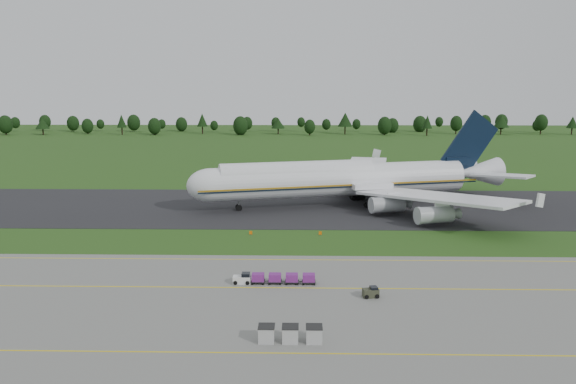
{
  "coord_description": "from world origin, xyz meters",
  "views": [
    {
      "loc": [
        4.27,
        -90.37,
        25.27
      ],
      "look_at": [
        2.32,
        2.0,
        8.1
      ],
      "focal_mm": 35.0,
      "sensor_mm": 36.0,
      "label": 1
    }
  ],
  "objects_px": {
    "utility_cart": "(371,293)",
    "edge_markers": "(285,233)",
    "aircraft": "(346,179)",
    "uld_row": "(290,334)",
    "baggage_train": "(273,278)"
  },
  "relations": [
    {
      "from": "aircraft",
      "to": "uld_row",
      "type": "distance_m",
      "value": 68.84
    },
    {
      "from": "utility_cart",
      "to": "uld_row",
      "type": "relative_size",
      "value": 0.32
    },
    {
      "from": "aircraft",
      "to": "utility_cart",
      "type": "relative_size",
      "value": 35.26
    },
    {
      "from": "baggage_train",
      "to": "edge_markers",
      "type": "height_order",
      "value": "baggage_train"
    },
    {
      "from": "aircraft",
      "to": "edge_markers",
      "type": "bearing_deg",
      "value": -116.08
    },
    {
      "from": "aircraft",
      "to": "uld_row",
      "type": "bearing_deg",
      "value": -99.16
    },
    {
      "from": "aircraft",
      "to": "baggage_train",
      "type": "distance_m",
      "value": 52.72
    },
    {
      "from": "utility_cart",
      "to": "edge_markers",
      "type": "bearing_deg",
      "value": 110.61
    },
    {
      "from": "uld_row",
      "to": "utility_cart",
      "type": "bearing_deg",
      "value": 52.33
    },
    {
      "from": "uld_row",
      "to": "edge_markers",
      "type": "bearing_deg",
      "value": 92.13
    },
    {
      "from": "utility_cart",
      "to": "edge_markers",
      "type": "xyz_separation_m",
      "value": [
        -11.2,
        29.77,
        -0.29
      ]
    },
    {
      "from": "baggage_train",
      "to": "uld_row",
      "type": "height_order",
      "value": "uld_row"
    },
    {
      "from": "aircraft",
      "to": "utility_cart",
      "type": "xyz_separation_m",
      "value": [
        -1.3,
        -55.32,
        -5.25
      ]
    },
    {
      "from": "aircraft",
      "to": "baggage_train",
      "type": "relative_size",
      "value": 6.72
    },
    {
      "from": "uld_row",
      "to": "edge_markers",
      "type": "height_order",
      "value": "uld_row"
    }
  ]
}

